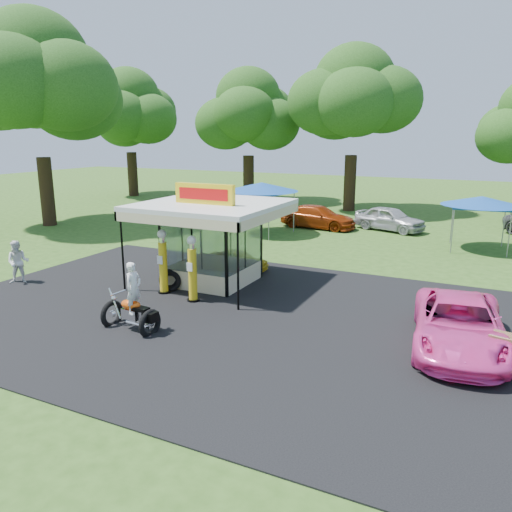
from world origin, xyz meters
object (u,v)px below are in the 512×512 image
object	(u,v)px
pink_sedan	(459,325)
bg_car_c	(390,219)
gas_pump_left	(163,263)
bg_car_a	(203,213)
tent_west	(261,187)
kiosk_car	(238,260)
spectator_west	(18,262)
gas_station_kiosk	(212,241)
a_frame_sign	(501,353)
motorcycle	(133,303)
gas_pump_right	(193,271)
bg_car_b	(318,217)
tent_east	(482,201)

from	to	relation	value
pink_sedan	bg_car_c	distance (m)	18.32
gas_pump_left	pink_sedan	world-z (taller)	gas_pump_left
bg_car_a	bg_car_c	size ratio (longest dim) A/B	0.91
tent_west	kiosk_car	bearing A→B (deg)	-71.62
bg_car_a	bg_car_c	bearing A→B (deg)	-81.61
pink_sedan	bg_car_a	distance (m)	22.96
spectator_west	bg_car_c	world-z (taller)	spectator_west
tent_west	spectator_west	bearing A→B (deg)	-107.63
gas_station_kiosk	a_frame_sign	size ratio (longest dim) A/B	5.08
spectator_west	kiosk_car	bearing A→B (deg)	2.03
motorcycle	bg_car_a	distance (m)	19.52
gas_pump_right	a_frame_sign	world-z (taller)	gas_pump_right
spectator_west	pink_sedan	bearing A→B (deg)	-33.41
gas_station_kiosk	spectator_west	world-z (taller)	gas_station_kiosk
gas_pump_left	motorcycle	xyz separation A→B (m)	(1.40, -3.50, -0.31)
motorcycle	pink_sedan	world-z (taller)	motorcycle
gas_pump_left	bg_car_b	size ratio (longest dim) A/B	0.51
gas_pump_left	kiosk_car	size ratio (longest dim) A/B	0.90
motorcycle	a_frame_sign	size ratio (longest dim) A/B	2.20
a_frame_sign	bg_car_a	world-z (taller)	bg_car_a
gas_pump_left	tent_east	size ratio (longest dim) A/B	0.62
gas_station_kiosk	kiosk_car	distance (m)	2.56
pink_sedan	bg_car_c	size ratio (longest dim) A/B	1.19
a_frame_sign	spectator_west	world-z (taller)	spectator_west
kiosk_car	tent_east	world-z (taller)	tent_east
kiosk_car	pink_sedan	distance (m)	10.88
pink_sedan	gas_pump_right	bearing A→B (deg)	171.44
bg_car_a	tent_west	world-z (taller)	tent_west
bg_car_b	tent_east	distance (m)	10.22
gas_pump_left	a_frame_sign	bearing A→B (deg)	-7.47
pink_sedan	tent_east	world-z (taller)	tent_east
motorcycle	bg_car_c	size ratio (longest dim) A/B	0.52
gas_pump_right	a_frame_sign	xyz separation A→B (m)	(10.30, -1.24, -0.66)
spectator_west	tent_east	bearing A→B (deg)	5.00
motorcycle	bg_car_a	bearing A→B (deg)	120.14
gas_pump_right	bg_car_a	world-z (taller)	gas_pump_right
gas_station_kiosk	gas_pump_right	world-z (taller)	gas_station_kiosk
gas_pump_left	a_frame_sign	world-z (taller)	gas_pump_left
tent_west	tent_east	size ratio (longest dim) A/B	1.10
gas_pump_right	bg_car_b	world-z (taller)	gas_pump_right
pink_sedan	tent_west	bearing A→B (deg)	126.24
motorcycle	bg_car_c	distance (m)	20.86
a_frame_sign	kiosk_car	bearing A→B (deg)	165.06
kiosk_car	tent_east	xyz separation A→B (m)	(9.61, 9.28, 2.13)
gas_station_kiosk	kiosk_car	bearing A→B (deg)	90.00
motorcycle	bg_car_b	size ratio (longest dim) A/B	0.47
bg_car_b	kiosk_car	bearing A→B (deg)	-174.31
a_frame_sign	spectator_west	size ratio (longest dim) A/B	0.59
gas_pump_left	bg_car_a	xyz separation A→B (m)	(-6.99, 14.13, -0.54)
spectator_west	gas_pump_left	bearing A→B (deg)	-23.33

